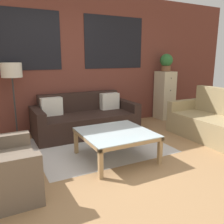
{
  "coord_description": "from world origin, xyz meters",
  "views": [
    {
      "loc": [
        -1.58,
        -2.36,
        1.48
      ],
      "look_at": [
        0.29,
        1.24,
        0.55
      ],
      "focal_mm": 38.0,
      "sensor_mm": 36.0,
      "label": 1
    }
  ],
  "objects_px": {
    "potted_plant": "(166,62)",
    "drawer_cabinet": "(165,95)",
    "floor_lamp": "(12,75)",
    "couch_dark": "(85,119)",
    "coffee_table": "(116,135)",
    "settee_vintage": "(215,123)"
  },
  "relations": [
    {
      "from": "potted_plant",
      "to": "drawer_cabinet",
      "type": "bearing_deg",
      "value": -90.0
    },
    {
      "from": "drawer_cabinet",
      "to": "potted_plant",
      "type": "bearing_deg",
      "value": 90.0
    },
    {
      "from": "floor_lamp",
      "to": "drawer_cabinet",
      "type": "bearing_deg",
      "value": 0.91
    },
    {
      "from": "couch_dark",
      "to": "coffee_table",
      "type": "distance_m",
      "value": 1.37
    },
    {
      "from": "coffee_table",
      "to": "drawer_cabinet",
      "type": "distance_m",
      "value": 2.73
    },
    {
      "from": "couch_dark",
      "to": "drawer_cabinet",
      "type": "bearing_deg",
      "value": 5.5
    },
    {
      "from": "couch_dark",
      "to": "drawer_cabinet",
      "type": "distance_m",
      "value": 2.2
    },
    {
      "from": "floor_lamp",
      "to": "potted_plant",
      "type": "distance_m",
      "value": 3.44
    },
    {
      "from": "couch_dark",
      "to": "drawer_cabinet",
      "type": "xyz_separation_m",
      "value": [
        2.17,
        0.21,
        0.3
      ]
    },
    {
      "from": "coffee_table",
      "to": "floor_lamp",
      "type": "bearing_deg",
      "value": 128.68
    },
    {
      "from": "couch_dark",
      "to": "potted_plant",
      "type": "height_order",
      "value": "potted_plant"
    },
    {
      "from": "settee_vintage",
      "to": "potted_plant",
      "type": "distance_m",
      "value": 1.99
    },
    {
      "from": "couch_dark",
      "to": "coffee_table",
      "type": "relative_size",
      "value": 2.02
    },
    {
      "from": "drawer_cabinet",
      "to": "potted_plant",
      "type": "distance_m",
      "value": 0.8
    },
    {
      "from": "settee_vintage",
      "to": "coffee_table",
      "type": "bearing_deg",
      "value": 177.67
    },
    {
      "from": "drawer_cabinet",
      "to": "couch_dark",
      "type": "bearing_deg",
      "value": -174.5
    },
    {
      "from": "coffee_table",
      "to": "potted_plant",
      "type": "height_order",
      "value": "potted_plant"
    },
    {
      "from": "couch_dark",
      "to": "drawer_cabinet",
      "type": "relative_size",
      "value": 1.75
    },
    {
      "from": "coffee_table",
      "to": "potted_plant",
      "type": "xyz_separation_m",
      "value": [
        2.22,
        1.58,
        1.02
      ]
    },
    {
      "from": "floor_lamp",
      "to": "potted_plant",
      "type": "relative_size",
      "value": 3.38
    },
    {
      "from": "settee_vintage",
      "to": "drawer_cabinet",
      "type": "height_order",
      "value": "drawer_cabinet"
    },
    {
      "from": "couch_dark",
      "to": "floor_lamp",
      "type": "distance_m",
      "value": 1.57
    }
  ]
}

